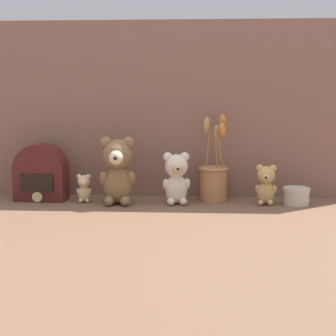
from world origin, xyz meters
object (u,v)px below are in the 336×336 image
Objects in this scene: teddy_bear_small at (266,184)px; flower_vase at (214,178)px; vintage_radio at (41,175)px; decorative_tin_tall at (296,196)px; teddy_bear_large at (118,169)px; teddy_bear_tiny at (84,187)px; teddy_bear_medium at (176,177)px.

teddy_bear_small is 0.20m from flower_vase.
vintage_radio is 2.20× the size of decorative_tin_tall.
teddy_bear_large is 0.16m from teddy_bear_tiny.
teddy_bear_tiny is at bearing 179.73° from teddy_bear_small.
teddy_bear_tiny is (-0.13, 0.03, -0.08)m from teddy_bear_large.
teddy_bear_small is 0.12m from decorative_tin_tall.
teddy_bear_medium is 1.95× the size of decorative_tin_tall.
flower_vase is at bearing 13.73° from teddy_bear_large.
teddy_bear_medium is at bearing -2.12° from teddy_bear_tiny.
flower_vase is at bearing 169.24° from decorative_tin_tall.
teddy_bear_tiny reaches higher than decorative_tin_tall.
vintage_radio is at bearing -177.46° from flower_vase.
teddy_bear_tiny is 0.18m from vintage_radio.
teddy_bear_medium is at bearing -4.38° from vintage_radio.
vintage_radio reaches higher than teddy_bear_medium.
decorative_tin_tall is at bearing 2.52° from teddy_bear_large.
vintage_radio is 0.97m from decorative_tin_tall.
teddy_bear_medium is 1.30× the size of teddy_bear_small.
teddy_bear_large is 2.54× the size of decorative_tin_tall.
teddy_bear_large reaches higher than teddy_bear_medium.
decorative_tin_tall is (0.11, 0.00, -0.04)m from teddy_bear_small.
flower_vase reaches higher than vintage_radio.
teddy_bear_medium is 0.45m from decorative_tin_tall.
vintage_radio is at bearing 175.62° from teddy_bear_medium.
vintage_radio is (-0.17, 0.03, 0.04)m from teddy_bear_tiny.
teddy_bear_tiny is at bearing 177.88° from teddy_bear_medium.
decorative_tin_tall is at bearing -1.69° from vintage_radio.
flower_vase is 0.31m from decorative_tin_tall.
teddy_bear_medium reaches higher than teddy_bear_small.
teddy_bear_tiny is (-0.68, 0.00, -0.02)m from teddy_bear_small.
flower_vase is at bearing 162.69° from teddy_bear_small.
teddy_bear_large is 2.35× the size of teddy_bear_tiny.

